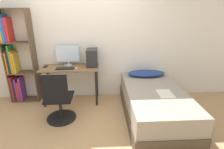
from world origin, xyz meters
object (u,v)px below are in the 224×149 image
Objects in this scene: monitor at (68,55)px; keyboard at (65,68)px; bookshelf at (15,61)px; pc_tower at (92,58)px; office_chair at (59,103)px; bed at (154,103)px.

monitor reaches higher than keyboard.
monitor is (1.05, 0.04, 0.10)m from bookshelf.
office_chair is at bearing -125.27° from pc_tower.
bed is 1.80m from keyboard.
bed is 1.50m from pc_tower.
bookshelf is 5.44× the size of pc_tower.
office_chair is 1.66m from bed.
bookshelf is at bearing 178.14° from pc_tower.
bed is at bearing -19.38° from keyboard.
pc_tower is at bearing 18.42° from keyboard.
monitor is (0.04, 0.86, 0.63)m from office_chair.
monitor is 0.34m from keyboard.
bookshelf is at bearing 167.60° from keyboard.
monitor is (-1.61, 0.84, 0.71)m from bed.
bed is at bearing -34.02° from pc_tower.
office_chair is 2.66× the size of pc_tower.
keyboard is 0.98× the size of pc_tower.
office_chair is at bearing -92.99° from monitor.
pc_tower is at bearing 54.73° from office_chair.
bed is 5.42× the size of pc_tower.
keyboard is (0.02, 0.60, 0.42)m from office_chair.
pc_tower is (0.52, 0.17, 0.16)m from keyboard.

